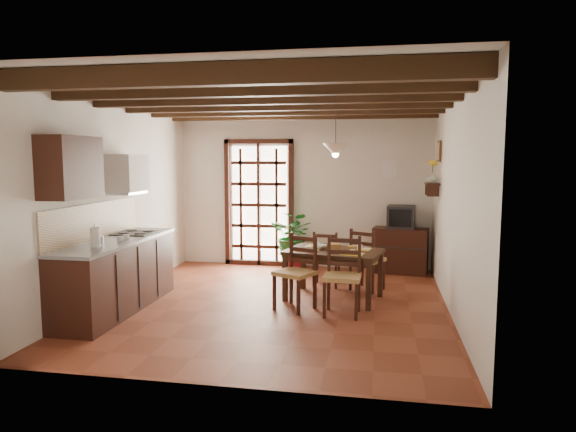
% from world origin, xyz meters
% --- Properties ---
extents(ground_plane, '(5.00, 5.00, 0.00)m').
position_xyz_m(ground_plane, '(0.00, 0.00, 0.00)').
color(ground_plane, brown).
extents(room_shell, '(4.52, 5.02, 2.81)m').
position_xyz_m(room_shell, '(0.00, 0.00, 1.82)').
color(room_shell, silver).
rests_on(room_shell, ground_plane).
extents(ceiling_beams, '(4.50, 4.34, 0.20)m').
position_xyz_m(ceiling_beams, '(0.00, 0.00, 2.69)').
color(ceiling_beams, black).
rests_on(ceiling_beams, room_shell).
extents(french_door, '(1.26, 0.11, 2.32)m').
position_xyz_m(french_door, '(-0.80, 2.45, 1.18)').
color(french_door, white).
rests_on(french_door, ground_plane).
extents(kitchen_counter, '(0.64, 2.25, 1.38)m').
position_xyz_m(kitchen_counter, '(-1.96, -0.60, 0.47)').
color(kitchen_counter, black).
rests_on(kitchen_counter, ground_plane).
extents(upper_cabinet, '(0.35, 0.80, 0.70)m').
position_xyz_m(upper_cabinet, '(-2.08, -1.30, 1.85)').
color(upper_cabinet, black).
rests_on(upper_cabinet, room_shell).
extents(range_hood, '(0.38, 0.60, 0.54)m').
position_xyz_m(range_hood, '(-2.05, -0.05, 1.73)').
color(range_hood, white).
rests_on(range_hood, room_shell).
extents(counter_items, '(0.50, 1.43, 0.25)m').
position_xyz_m(counter_items, '(-1.95, -0.51, 0.96)').
color(counter_items, black).
rests_on(counter_items, kitchen_counter).
extents(dining_table, '(1.41, 1.06, 0.69)m').
position_xyz_m(dining_table, '(0.74, 0.41, 0.60)').
color(dining_table, black).
rests_on(dining_table, ground_plane).
extents(chair_near_left, '(0.59, 0.58, 0.97)m').
position_xyz_m(chair_near_left, '(0.30, -0.15, 0.30)').
color(chair_near_left, '#A88047').
rests_on(chair_near_left, ground_plane).
extents(chair_near_right, '(0.47, 0.45, 0.98)m').
position_xyz_m(chair_near_right, '(0.91, -0.28, 0.31)').
color(chair_near_right, '#A88047').
rests_on(chair_near_right, ground_plane).
extents(chair_far_left, '(0.41, 0.39, 0.85)m').
position_xyz_m(chair_far_left, '(0.57, 1.11, 0.27)').
color(chair_far_left, '#A88047').
rests_on(chair_far_left, ground_plane).
extents(chair_far_right, '(0.56, 0.55, 0.92)m').
position_xyz_m(chair_far_right, '(1.18, 0.98, 0.29)').
color(chair_far_right, '#A88047').
rests_on(chair_far_right, ground_plane).
extents(table_setting, '(0.92, 0.62, 0.09)m').
position_xyz_m(table_setting, '(0.74, 0.41, 0.66)').
color(table_setting, yellow).
rests_on(table_setting, dining_table).
extents(table_bowl, '(0.28, 0.28, 0.05)m').
position_xyz_m(table_bowl, '(0.53, 0.51, 0.72)').
color(table_bowl, white).
rests_on(table_bowl, dining_table).
extents(sideboard, '(0.96, 0.55, 0.77)m').
position_xyz_m(sideboard, '(1.71, 2.23, 0.39)').
color(sideboard, black).
rests_on(sideboard, ground_plane).
extents(crt_tv, '(0.49, 0.46, 0.38)m').
position_xyz_m(crt_tv, '(1.71, 2.22, 0.96)').
color(crt_tv, black).
rests_on(crt_tv, sideboard).
extents(fuse_box, '(0.25, 0.03, 0.32)m').
position_xyz_m(fuse_box, '(1.50, 2.48, 1.75)').
color(fuse_box, white).
rests_on(fuse_box, room_shell).
extents(plant_pot, '(0.36, 0.36, 0.22)m').
position_xyz_m(plant_pot, '(-0.12, 2.20, 0.11)').
color(plant_pot, maroon).
rests_on(plant_pot, ground_plane).
extents(potted_plant, '(2.32, 2.12, 2.19)m').
position_xyz_m(potted_plant, '(-0.12, 2.20, 0.57)').
color(potted_plant, '#144C19').
rests_on(potted_plant, ground_plane).
extents(wall_shelf, '(0.20, 0.42, 0.20)m').
position_xyz_m(wall_shelf, '(2.14, 1.60, 1.51)').
color(wall_shelf, black).
rests_on(wall_shelf, room_shell).
extents(shelf_vase, '(0.15, 0.15, 0.15)m').
position_xyz_m(shelf_vase, '(2.14, 1.60, 1.65)').
color(shelf_vase, '#B2BFB2').
rests_on(shelf_vase, wall_shelf).
extents(shelf_flowers, '(0.14, 0.14, 0.36)m').
position_xyz_m(shelf_flowers, '(2.14, 1.60, 1.86)').
color(shelf_flowers, yellow).
rests_on(shelf_flowers, shelf_vase).
extents(framed_picture, '(0.03, 0.32, 0.32)m').
position_xyz_m(framed_picture, '(2.22, 1.60, 2.05)').
color(framed_picture, brown).
rests_on(framed_picture, room_shell).
extents(pendant_lamp, '(0.36, 0.36, 0.84)m').
position_xyz_m(pendant_lamp, '(0.74, 0.51, 2.08)').
color(pendant_lamp, black).
rests_on(pendant_lamp, room_shell).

